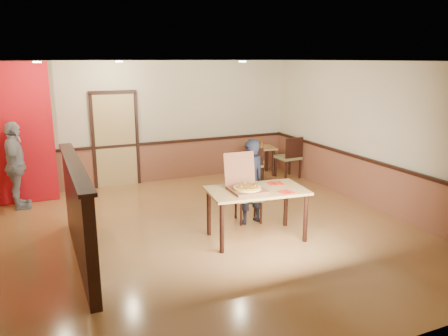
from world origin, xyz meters
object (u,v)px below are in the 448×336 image
at_px(main_table, 257,196).
at_px(side_chair_right, 290,156).
at_px(diner_chair, 247,194).
at_px(side_table, 261,154).
at_px(condiment, 262,145).
at_px(diner, 250,182).
at_px(passerby, 16,166).
at_px(side_chair_left, 255,163).
at_px(pizza_box, 246,186).

bearing_deg(main_table, side_chair_right, 56.18).
height_order(main_table, side_chair_right, side_chair_right).
xyz_separation_m(diner_chair, side_table, (1.77, 2.75, 0.04)).
bearing_deg(main_table, side_table, 66.78).
relative_size(side_chair_right, condiment, 7.28).
height_order(diner_chair, diner, diner).
distance_m(diner_chair, passerby, 4.46).
distance_m(side_chair_right, condiment, 0.76).
relative_size(main_table, side_chair_right, 1.60).
xyz_separation_m(main_table, side_chair_right, (2.47, 2.93, -0.16)).
xyz_separation_m(side_chair_right, side_table, (-0.46, 0.63, -0.03)).
height_order(diner_chair, condiment, diner_chair).
distance_m(side_table, diner, 3.41).
distance_m(main_table, side_table, 4.09).
xyz_separation_m(diner_chair, side_chair_left, (1.28, 2.15, -0.02)).
bearing_deg(passerby, pizza_box, -131.66).
distance_m(main_table, diner_chair, 0.87).
relative_size(main_table, side_table, 2.17).
distance_m(main_table, pizza_box, 0.26).
bearing_deg(diner, diner_chair, -105.45).
distance_m(main_table, condiment, 4.01).
bearing_deg(condiment, side_chair_right, -48.81).
bearing_deg(side_table, side_chair_right, -53.92).
height_order(diner_chair, pizza_box, pizza_box).
height_order(main_table, passerby, passerby).
distance_m(side_chair_left, diner, 2.65).
bearing_deg(pizza_box, condiment, 59.92).
bearing_deg(side_chair_right, diner, 40.84).
height_order(side_chair_left, passerby, passerby).
distance_m(side_table, condiment, 0.25).
xyz_separation_m(passerby, condiment, (5.51, 0.32, -0.08)).
bearing_deg(diner, side_chair_left, -126.96).
bearing_deg(condiment, diner, -122.07).
bearing_deg(pizza_box, main_table, -6.41).
bearing_deg(diner, side_table, -129.01).
bearing_deg(side_table, condiment, -106.18).
distance_m(diner_chair, diner, 0.31).
relative_size(side_chair_right, pizza_box, 1.60).
height_order(side_chair_right, passerby, passerby).
height_order(passerby, condiment, passerby).
bearing_deg(condiment, main_table, -119.74).
relative_size(diner_chair, condiment, 6.32).
height_order(side_chair_right, condiment, side_chair_right).
xyz_separation_m(side_chair_left, side_chair_right, (0.94, -0.02, 0.09)).
relative_size(main_table, condiment, 11.62).
distance_m(side_chair_right, side_table, 0.77).
distance_m(diner_chair, pizza_box, 0.98).
bearing_deg(side_chair_left, side_chair_right, -149.26).
bearing_deg(diner_chair, side_chair_left, 69.54).
distance_m(diner_chair, side_chair_right, 3.08).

